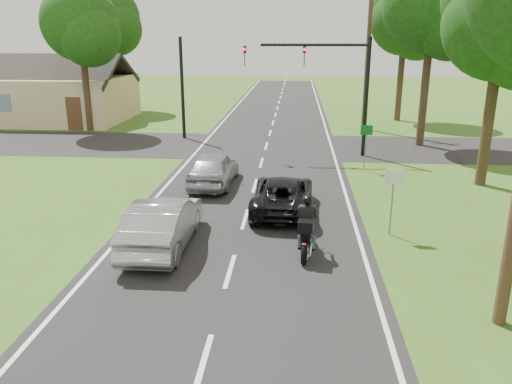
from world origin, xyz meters
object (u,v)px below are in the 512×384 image
utility_pole_far (368,51)px  sign_green (366,137)px  dark_suv (283,194)px  traffic_signal (330,75)px  motorcycle_rider (306,232)px  silver_sedan (163,223)px  sign_white (393,186)px  silver_suv (213,168)px

utility_pole_far → sign_green: size_ratio=4.71×
dark_suv → sign_green: bearing=-120.1°
utility_pole_far → traffic_signal: bearing=-109.7°
motorcycle_rider → traffic_signal: (1.30, 12.72, 3.44)m
traffic_signal → utility_pole_far: utility_pole_far is taller
motorcycle_rider → silver_sedan: motorcycle_rider is taller
utility_pole_far → sign_white: utility_pole_far is taller
traffic_signal → utility_pole_far: 8.55m
motorcycle_rider → sign_white: (2.67, 1.70, 0.90)m
silver_suv → sign_white: sign_white is taller
silver_sedan → dark_suv: bearing=-134.7°
traffic_signal → sign_green: size_ratio=3.00×
sign_white → silver_sedan: bearing=-167.8°
silver_sedan → silver_suv: (0.45, 6.51, -0.02)m
silver_sedan → sign_white: (6.88, 1.49, 0.85)m
motorcycle_rider → utility_pole_far: 21.59m
sign_green → motorcycle_rider: bearing=-106.5°
motorcycle_rider → sign_green: sign_green is taller
sign_green → utility_pole_far: bearing=83.3°
silver_suv → dark_suv: bearing=136.7°
traffic_signal → sign_green: 4.24m
dark_suv → silver_sedan: silver_sedan is taller
silver_sedan → traffic_signal: size_ratio=0.70×
utility_pole_far → sign_green: utility_pole_far is taller
utility_pole_far → sign_green: bearing=-96.7°
traffic_signal → sign_white: size_ratio=3.00×
traffic_signal → utility_pole_far: size_ratio=0.64×
traffic_signal → silver_sedan: bearing=-113.8°
silver_suv → traffic_signal: size_ratio=0.66×
dark_suv → traffic_signal: (2.08, 9.01, 3.50)m
sign_white → sign_green: (0.20, 8.00, 0.00)m
silver_sedan → utility_pole_far: size_ratio=0.45×
motorcycle_rider → sign_green: 10.16m
silver_sedan → sign_white: size_ratio=2.10×
silver_sedan → traffic_signal: 14.09m
silver_suv → sign_white: 8.20m
motorcycle_rider → sign_green: (2.87, 9.70, 0.90)m
motorcycle_rider → dark_suv: size_ratio=0.45×
motorcycle_rider → silver_suv: motorcycle_rider is taller
dark_suv → utility_pole_far: utility_pole_far is taller
utility_pole_far → sign_green: (-1.30, -11.02, -3.49)m
sign_white → sign_green: size_ratio=1.00×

